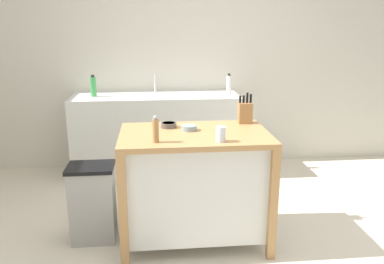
% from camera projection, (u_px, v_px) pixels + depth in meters
% --- Properties ---
extents(ground_plane, '(6.94, 6.94, 0.00)m').
position_uv_depth(ground_plane, '(211.00, 248.00, 3.08)').
color(ground_plane, beige).
rests_on(ground_plane, ground).
extents(wall_back, '(5.94, 0.10, 2.60)m').
position_uv_depth(wall_back, '(188.00, 58.00, 4.70)').
color(wall_back, beige).
rests_on(wall_back, ground).
extents(kitchen_island, '(1.13, 0.72, 0.89)m').
position_uv_depth(kitchen_island, '(195.00, 181.00, 3.10)').
color(kitchen_island, '#AD7F4C').
rests_on(kitchen_island, ground).
extents(knife_block, '(0.11, 0.09, 0.25)m').
position_uv_depth(knife_block, '(245.00, 112.00, 3.26)').
color(knife_block, '#9E7042').
rests_on(knife_block, kitchen_island).
extents(bowl_stoneware_deep, '(0.12, 0.12, 0.04)m').
position_uv_depth(bowl_stoneware_deep, '(189.00, 128.00, 3.05)').
color(bowl_stoneware_deep, gray).
rests_on(bowl_stoneware_deep, kitchen_island).
extents(bowl_ceramic_small, '(0.12, 0.12, 0.04)m').
position_uv_depth(bowl_ceramic_small, '(169.00, 125.00, 3.13)').
color(bowl_ceramic_small, '#564C47').
rests_on(bowl_ceramic_small, kitchen_island).
extents(drinking_cup, '(0.07, 0.07, 0.11)m').
position_uv_depth(drinking_cup, '(221.00, 134.00, 2.75)').
color(drinking_cup, silver).
rests_on(drinking_cup, kitchen_island).
extents(pepper_grinder, '(0.04, 0.04, 0.19)m').
position_uv_depth(pepper_grinder, '(156.00, 130.00, 2.72)').
color(pepper_grinder, '#9E7042').
rests_on(pepper_grinder, kitchen_island).
extents(trash_bin, '(0.36, 0.28, 0.63)m').
position_uv_depth(trash_bin, '(93.00, 203.00, 3.14)').
color(trash_bin, gray).
rests_on(trash_bin, ground).
extents(sink_counter, '(1.87, 0.60, 0.92)m').
position_uv_depth(sink_counter, '(157.00, 134.00, 4.55)').
color(sink_counter, silver).
rests_on(sink_counter, ground).
extents(sink_faucet, '(0.02, 0.02, 0.22)m').
position_uv_depth(sink_faucet, '(155.00, 84.00, 4.53)').
color(sink_faucet, '#B7BCC1').
rests_on(sink_faucet, sink_counter).
extents(bottle_spray_cleaner, '(0.06, 0.06, 0.24)m').
position_uv_depth(bottle_spray_cleaner, '(93.00, 86.00, 4.33)').
color(bottle_spray_cleaner, green).
rests_on(bottle_spray_cleaner, sink_counter).
extents(bottle_dish_soap, '(0.05, 0.05, 0.23)m').
position_uv_depth(bottle_dish_soap, '(229.00, 84.00, 4.48)').
color(bottle_dish_soap, white).
rests_on(bottle_dish_soap, sink_counter).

